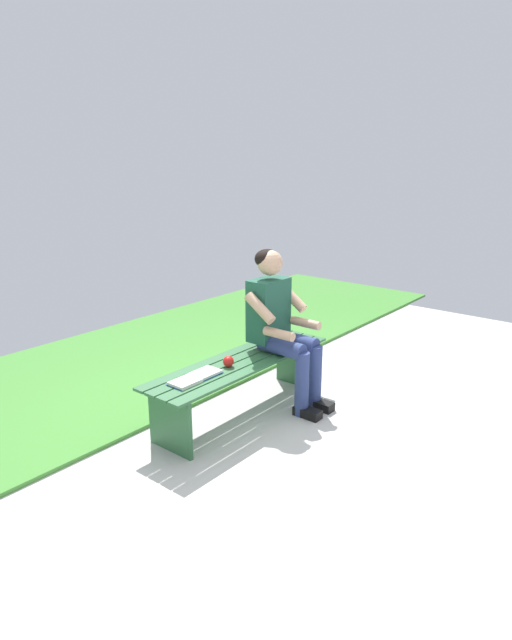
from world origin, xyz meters
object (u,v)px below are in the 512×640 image
(person_seated, at_px, (281,322))
(book_open, at_px, (195,378))
(bench_near, at_px, (241,373))
(apple, at_px, (228,361))

(person_seated, height_order, book_open, person_seated)
(person_seated, bearing_deg, book_open, -7.11)
(bench_near, bearing_deg, apple, 5.89)
(person_seated, relative_size, apple, 15.08)
(person_seated, relative_size, book_open, 3.03)
(bench_near, height_order, person_seated, person_seated)
(apple, bearing_deg, person_seated, 170.99)
(apple, bearing_deg, book_open, -3.93)
(person_seated, xyz_separation_m, book_open, (0.85, -0.11, -0.23))
(apple, distance_m, book_open, 0.32)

